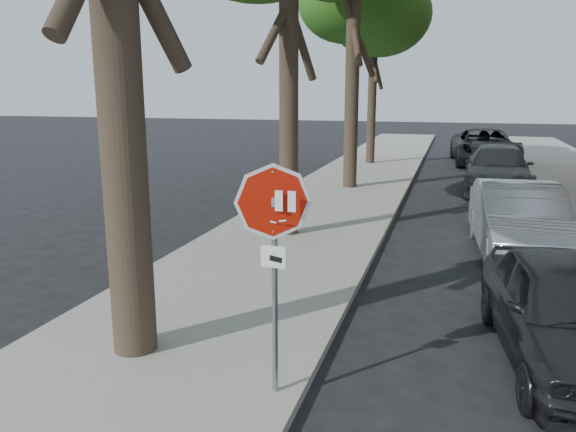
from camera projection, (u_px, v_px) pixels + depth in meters
name	position (u px, v px, depth m)	size (l,w,h in m)	color
ground	(335.00, 410.00, 6.22)	(120.00, 120.00, 0.00)	black
sidewalk_left	(335.00, 198.00, 18.13)	(4.00, 55.00, 0.12)	gray
curb_left	(399.00, 201.00, 17.56)	(0.12, 55.00, 0.13)	#9E9384
curb_right	(552.00, 210.00, 16.35)	(0.12, 55.00, 0.13)	#9E9384
stop_sign	(274.00, 236.00, 5.97)	(0.76, 0.34, 2.61)	gray
tree_far	(375.00, 5.00, 25.15)	(5.29, 4.91, 9.33)	black
car_a	(567.00, 311.00, 7.17)	(1.67, 4.15, 1.41)	black
car_b	(519.00, 221.00, 11.82)	(1.63, 4.68, 1.54)	#A9AAB2
car_c	(498.00, 169.00, 19.61)	(2.19, 5.38, 1.56)	#424145
car_d	(485.00, 147.00, 26.76)	(2.82, 6.12, 1.70)	black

